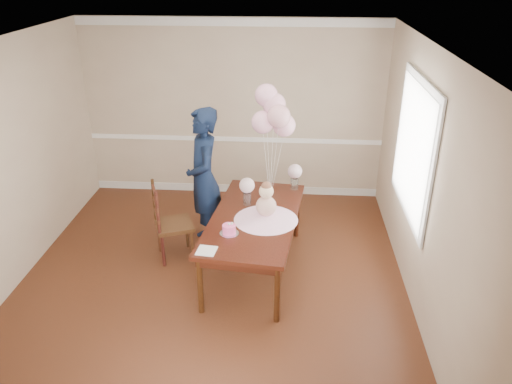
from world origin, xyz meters
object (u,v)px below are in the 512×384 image
object	(u,v)px
dining_table_top	(254,218)
woman	(204,179)
dining_chair_seat	(174,225)
birthday_cake	(229,229)

from	to	relation	value
dining_table_top	woman	size ratio (longest dim) A/B	1.06
dining_chair_seat	woman	xyz separation A→B (m)	(0.33, 0.37, 0.47)
birthday_cake	dining_chair_seat	xyz separation A→B (m)	(-0.77, 0.64, -0.34)
dining_table_top	dining_chair_seat	distance (m)	1.07
dining_chair_seat	woman	distance (m)	0.68
birthday_cake	woman	bearing A→B (deg)	113.58
dining_table_top	dining_chair_seat	size ratio (longest dim) A/B	4.43
dining_table_top	dining_chair_seat	world-z (taller)	dining_table_top
birthday_cake	dining_chair_seat	world-z (taller)	birthday_cake
dining_table_top	woman	distance (m)	0.93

